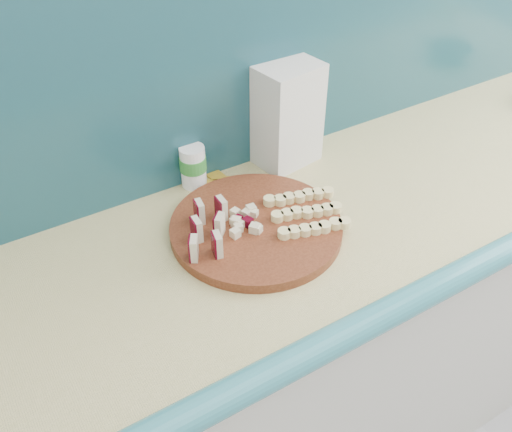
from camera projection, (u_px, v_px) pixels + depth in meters
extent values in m
cube|color=beige|center=(369.00, 315.00, 1.68)|extent=(2.20, 0.60, 0.88)
cube|color=tan|center=(392.00, 191.00, 1.39)|extent=(2.20, 0.60, 0.03)
cube|color=teal|center=(489.00, 264.00, 1.20)|extent=(2.20, 0.06, 0.03)
cube|color=teal|center=(330.00, 47.00, 1.42)|extent=(2.20, 0.02, 0.50)
cylinder|color=#461D0F|center=(256.00, 227.00, 1.25)|extent=(0.47, 0.47, 0.02)
cube|color=beige|center=(194.00, 248.00, 1.14)|extent=(0.02, 0.03, 0.05)
cube|color=#440413|center=(190.00, 249.00, 1.14)|extent=(0.01, 0.03, 0.05)
cube|color=beige|center=(197.00, 229.00, 1.18)|extent=(0.02, 0.03, 0.05)
cube|color=#440413|center=(193.00, 230.00, 1.18)|extent=(0.01, 0.03, 0.05)
cube|color=beige|center=(200.00, 212.00, 1.23)|extent=(0.02, 0.03, 0.05)
cube|color=#440413|center=(196.00, 212.00, 1.23)|extent=(0.01, 0.03, 0.05)
cube|color=beige|center=(218.00, 244.00, 1.15)|extent=(0.02, 0.03, 0.05)
cube|color=#440413|center=(214.00, 245.00, 1.15)|extent=(0.01, 0.03, 0.05)
cube|color=beige|center=(220.00, 226.00, 1.19)|extent=(0.02, 0.03, 0.05)
cube|color=#440413|center=(216.00, 226.00, 1.19)|extent=(0.01, 0.03, 0.05)
cube|color=beige|center=(222.00, 208.00, 1.24)|extent=(0.02, 0.03, 0.05)
cube|color=#440413|center=(218.00, 209.00, 1.24)|extent=(0.01, 0.03, 0.05)
cube|color=beige|center=(249.00, 221.00, 1.23)|extent=(0.02, 0.02, 0.02)
cube|color=beige|center=(251.00, 219.00, 1.24)|extent=(0.02, 0.02, 0.02)
cube|color=#440413|center=(250.00, 215.00, 1.25)|extent=(0.02, 0.02, 0.02)
cube|color=beige|center=(246.00, 219.00, 1.24)|extent=(0.02, 0.02, 0.02)
cube|color=beige|center=(242.00, 217.00, 1.24)|extent=(0.02, 0.02, 0.02)
cube|color=beige|center=(237.00, 217.00, 1.24)|extent=(0.02, 0.02, 0.02)
cube|color=beige|center=(241.00, 221.00, 1.23)|extent=(0.02, 0.02, 0.02)
cube|color=beige|center=(237.00, 223.00, 1.23)|extent=(0.02, 0.02, 0.02)
cube|color=#440413|center=(236.00, 227.00, 1.22)|extent=(0.02, 0.02, 0.02)
cube|color=beige|center=(243.00, 225.00, 1.22)|extent=(0.02, 0.02, 0.02)
cube|color=beige|center=(246.00, 228.00, 1.21)|extent=(0.02, 0.02, 0.02)
cube|color=beige|center=(248.00, 224.00, 1.22)|extent=(0.02, 0.02, 0.02)
cube|color=beige|center=(252.00, 224.00, 1.22)|extent=(0.02, 0.02, 0.02)
cube|color=beige|center=(256.00, 223.00, 1.23)|extent=(0.02, 0.02, 0.02)
cylinder|color=beige|center=(284.00, 233.00, 1.20)|extent=(0.03, 0.03, 0.02)
cylinder|color=beige|center=(295.00, 231.00, 1.21)|extent=(0.03, 0.03, 0.02)
cylinder|color=beige|center=(305.00, 230.00, 1.21)|extent=(0.03, 0.03, 0.02)
cylinder|color=beige|center=(315.00, 228.00, 1.21)|extent=(0.03, 0.03, 0.02)
cylinder|color=beige|center=(325.00, 226.00, 1.22)|extent=(0.03, 0.03, 0.02)
cylinder|color=beige|center=(335.00, 224.00, 1.22)|extent=(0.03, 0.03, 0.02)
cylinder|color=beige|center=(345.00, 223.00, 1.23)|extent=(0.03, 0.03, 0.02)
cylinder|color=beige|center=(277.00, 217.00, 1.24)|extent=(0.03, 0.03, 0.02)
cylinder|color=beige|center=(287.00, 215.00, 1.25)|extent=(0.03, 0.03, 0.02)
cylinder|color=beige|center=(297.00, 213.00, 1.25)|extent=(0.03, 0.03, 0.02)
cylinder|color=beige|center=(306.00, 212.00, 1.26)|extent=(0.03, 0.03, 0.02)
cylinder|color=beige|center=(316.00, 210.00, 1.26)|extent=(0.03, 0.03, 0.02)
cylinder|color=beige|center=(326.00, 209.00, 1.27)|extent=(0.03, 0.03, 0.02)
cylinder|color=beige|center=(335.00, 207.00, 1.27)|extent=(0.03, 0.03, 0.02)
cylinder|color=beige|center=(270.00, 201.00, 1.29)|extent=(0.03, 0.03, 0.02)
cylinder|color=beige|center=(279.00, 200.00, 1.29)|extent=(0.03, 0.03, 0.02)
cylinder|color=beige|center=(289.00, 198.00, 1.29)|extent=(0.03, 0.03, 0.02)
cylinder|color=beige|center=(299.00, 197.00, 1.30)|extent=(0.03, 0.03, 0.02)
cylinder|color=beige|center=(308.00, 195.00, 1.30)|extent=(0.03, 0.03, 0.02)
cylinder|color=beige|center=(317.00, 194.00, 1.31)|extent=(0.03, 0.03, 0.02)
cylinder|color=beige|center=(327.00, 192.00, 1.31)|extent=(0.03, 0.03, 0.02)
cube|color=silver|center=(288.00, 115.00, 1.39)|extent=(0.17, 0.13, 0.26)
cylinder|color=white|center=(193.00, 166.00, 1.36)|extent=(0.06, 0.06, 0.10)
cylinder|color=green|center=(193.00, 163.00, 1.35)|extent=(0.06, 0.06, 0.03)
cube|color=gold|center=(213.00, 200.00, 1.34)|extent=(0.11, 0.16, 0.01)
cube|color=gold|center=(231.00, 188.00, 1.37)|extent=(0.05, 0.17, 0.01)
cube|color=gold|center=(256.00, 188.00, 1.37)|extent=(0.13, 0.15, 0.01)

